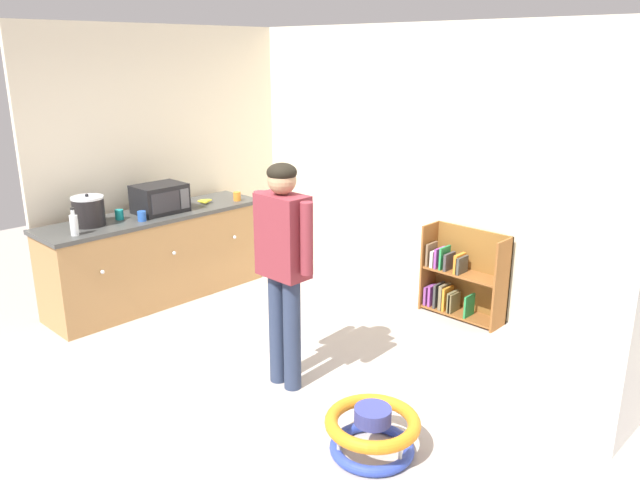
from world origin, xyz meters
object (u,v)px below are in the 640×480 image
(crock_pot, at_px, (88,211))
(teal_cup, at_px, (119,215))
(banana_bunch, at_px, (206,201))
(clear_bottle, at_px, (74,224))
(standing_person, at_px, (283,256))
(bookshelf, at_px, (460,279))
(blue_cup, at_px, (142,216))
(orange_cup, at_px, (237,196))
(baby_walker, at_px, (372,431))
(microwave, at_px, (160,198))
(refrigerator, at_px, (594,298))
(kitchen_counter, at_px, (157,256))

(crock_pot, height_order, teal_cup, crock_pot)
(banana_bunch, height_order, clear_bottle, clear_bottle)
(standing_person, height_order, banana_bunch, standing_person)
(crock_pot, bearing_deg, clear_bottle, -49.04)
(bookshelf, distance_m, banana_bunch, 2.72)
(bookshelf, relative_size, blue_cup, 8.95)
(standing_person, height_order, orange_cup, standing_person)
(crock_pot, distance_m, orange_cup, 1.58)
(standing_person, distance_m, orange_cup, 2.34)
(bookshelf, distance_m, blue_cup, 3.07)
(crock_pot, distance_m, blue_cup, 0.47)
(bookshelf, bearing_deg, standing_person, -96.69)
(baby_walker, relative_size, microwave, 1.26)
(refrigerator, height_order, standing_person, refrigerator)
(banana_bunch, xyz_separation_m, teal_cup, (-0.07, -0.95, 0.02))
(refrigerator, height_order, teal_cup, refrigerator)
(kitchen_counter, relative_size, microwave, 4.73)
(refrigerator, bearing_deg, clear_bottle, -155.59)
(bookshelf, bearing_deg, crock_pot, -135.47)
(baby_walker, height_order, teal_cup, teal_cup)
(microwave, bearing_deg, refrigerator, 10.96)
(blue_cup, height_order, teal_cup, same)
(microwave, distance_m, blue_cup, 0.36)
(standing_person, bearing_deg, clear_bottle, -163.17)
(kitchen_counter, bearing_deg, blue_cup, -53.47)
(bookshelf, bearing_deg, blue_cup, -138.28)
(teal_cup, bearing_deg, clear_bottle, -69.28)
(banana_bunch, bearing_deg, baby_walker, -18.81)
(bookshelf, distance_m, baby_walker, 2.39)
(crock_pot, bearing_deg, standing_person, 9.46)
(refrigerator, bearing_deg, baby_walker, -120.40)
(baby_walker, distance_m, banana_bunch, 3.43)
(microwave, xyz_separation_m, teal_cup, (-0.04, -0.43, -0.09))
(standing_person, height_order, microwave, standing_person)
(orange_cup, bearing_deg, baby_walker, -24.64)
(crock_pot, distance_m, teal_cup, 0.31)
(baby_walker, xyz_separation_m, clear_bottle, (-3.03, -0.41, 0.84))
(refrigerator, relative_size, teal_cup, 18.74)
(baby_walker, bearing_deg, crock_pot, -177.03)
(orange_cup, bearing_deg, standing_person, -30.54)
(refrigerator, xyz_separation_m, orange_cup, (-3.81, 0.07, 0.06))
(microwave, bearing_deg, clear_bottle, -80.51)
(clear_bottle, relative_size, teal_cup, 2.59)
(kitchen_counter, relative_size, blue_cup, 23.92)
(bookshelf, distance_m, orange_cup, 2.49)
(refrigerator, xyz_separation_m, baby_walker, (-0.77, -1.32, -0.73))
(standing_person, distance_m, baby_walker, 1.35)
(clear_bottle, relative_size, blue_cup, 2.59)
(standing_person, height_order, teal_cup, standing_person)
(refrigerator, distance_m, baby_walker, 1.70)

